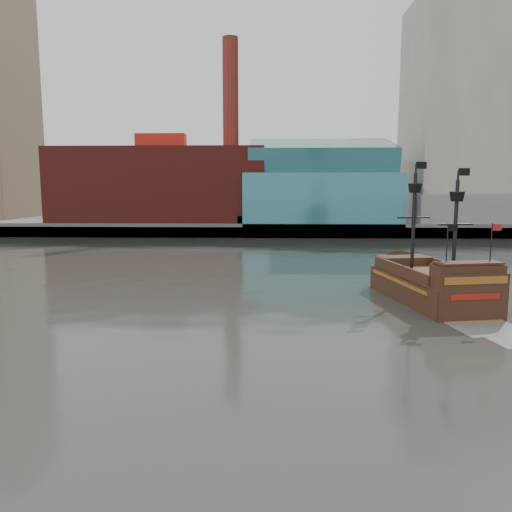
{
  "coord_description": "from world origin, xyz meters",
  "views": [
    {
      "loc": [
        0.37,
        -30.1,
        9.44
      ],
      "look_at": [
        -0.84,
        8.97,
        4.0
      ],
      "focal_mm": 35.0,
      "sensor_mm": 36.0,
      "label": 1
    }
  ],
  "objects": [
    {
      "name": "skyline",
      "position": [
        5.21,
        84.56,
        24.55
      ],
      "size": [
        149.0,
        45.0,
        62.0
      ],
      "color": "#786548",
      "rests_on": "promenade_far"
    },
    {
      "name": "promenade_far",
      "position": [
        0.0,
        92.0,
        1.0
      ],
      "size": [
        220.0,
        60.0,
        2.0
      ],
      "primitive_type": "cube",
      "color": "slate",
      "rests_on": "ground"
    },
    {
      "name": "seawall",
      "position": [
        0.0,
        62.5,
        1.3
      ],
      "size": [
        220.0,
        1.0,
        2.6
      ],
      "primitive_type": "cube",
      "color": "#4C4C49",
      "rests_on": "ground"
    },
    {
      "name": "ground",
      "position": [
        0.0,
        0.0,
        0.0
      ],
      "size": [
        400.0,
        400.0,
        0.0
      ],
      "primitive_type": "plane",
      "color": "#242722",
      "rests_on": "ground"
    },
    {
      "name": "pirate_ship",
      "position": [
        13.57,
        10.77,
        1.12
      ],
      "size": [
        7.69,
        17.1,
        12.35
      ],
      "rotation": [
        0.0,
        0.0,
        0.18
      ],
      "color": "black",
      "rests_on": "ground"
    }
  ]
}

